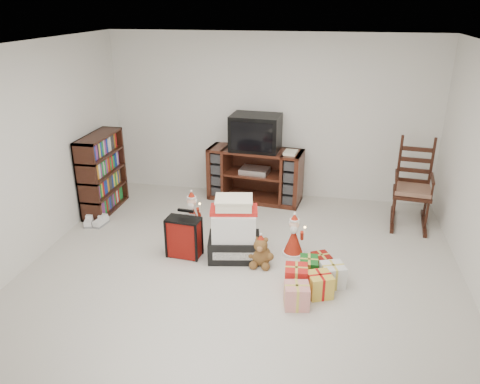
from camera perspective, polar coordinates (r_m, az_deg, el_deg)
name	(u,v)px	position (r m, az deg, el deg)	size (l,w,h in m)	color
room	(240,173)	(4.87, 0.00, 2.39)	(5.01, 5.01, 2.51)	beige
tv_stand	(255,175)	(7.23, 1.86, 2.13)	(1.48, 0.68, 0.82)	#431E13
bookshelf	(102,175)	(7.10, -16.44, 2.04)	(0.31, 0.94, 1.15)	black
rocking_chair	(411,193)	(6.90, 20.13, -0.16)	(0.59, 0.88, 1.25)	black
gift_pile	(234,232)	(5.61, -0.74, -4.95)	(0.68, 0.54, 0.77)	black
red_suitcase	(184,237)	(5.71, -6.84, -5.50)	(0.40, 0.24, 0.59)	maroon
stocking	(226,238)	(5.53, -1.77, -5.57)	(0.30, 0.13, 0.64)	#0D7710
teddy_bear	(261,253)	(5.54, 2.55, -7.43)	(0.25, 0.22, 0.37)	brown
santa_figurine	(294,239)	(5.77, 6.55, -5.70)	(0.27, 0.25, 0.55)	maroon
mrs_claus_figurine	(192,216)	(6.33, -5.84, -2.89)	(0.28, 0.27, 0.58)	maroon
sneaker_pair	(95,222)	(6.83, -17.25, -3.49)	(0.33, 0.28, 0.09)	white
gift_cluster	(312,276)	(5.24, 8.83, -10.14)	(0.69, 0.97, 0.24)	red
crt_television	(255,133)	(7.02, 1.90, 7.26)	(0.76, 0.57, 0.53)	black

